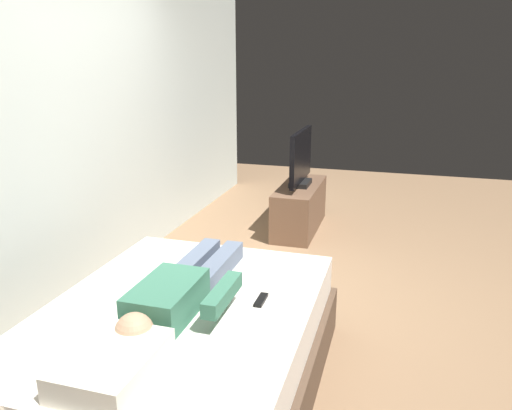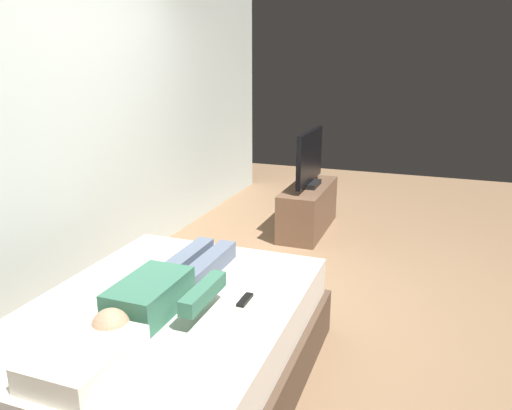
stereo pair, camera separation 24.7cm
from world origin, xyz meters
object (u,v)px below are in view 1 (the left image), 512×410
person (181,290)px  remote (261,300)px  pillow (112,364)px  tv_stand (300,208)px  bed (181,351)px  tv (301,159)px

person → remote: 0.44m
pillow → tv_stand: bearing=-1.0°
pillow → remote: size_ratio=3.20×
person → pillow: bearing=179.8°
bed → pillow: size_ratio=3.97×
bed → remote: 0.53m
remote → tv: size_ratio=0.17×
bed → pillow: pillow is taller
remote → tv_stand: bearing=7.2°
remote → tv: bearing=7.2°
tv_stand → tv: 0.53m
tv → person: bearing=178.8°
person → tv_stand: 2.90m
bed → person: 0.36m
tv → pillow: bearing=179.0°
pillow → tv: size_ratio=0.55×
bed → person: person is taller
person → remote: size_ratio=8.40×
pillow → person: 0.66m
remote → person: bearing=110.5°
remote → tv: tv is taller
person → tv: bearing=-1.2°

